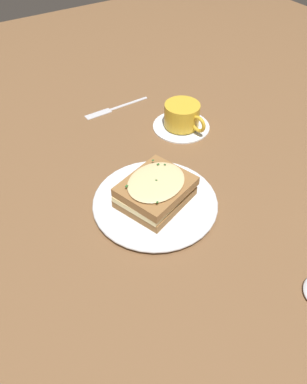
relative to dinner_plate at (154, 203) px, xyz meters
name	(u,v)px	position (x,y,z in m)	size (l,w,h in m)	color
ground_plane	(159,210)	(0.02, 0.00, -0.01)	(2.40, 2.40, 0.00)	brown
dinner_plate	(154,203)	(0.00, 0.00, 0.00)	(0.26, 0.26, 0.02)	white
sandwich	(154,191)	(0.00, 0.00, 0.04)	(0.16, 0.17, 0.06)	olive
teacup_with_saucer	(182,118)	(-0.20, 0.21, 0.02)	(0.15, 0.15, 0.07)	white
fork	(110,110)	(-0.37, 0.09, -0.01)	(0.02, 0.19, 0.00)	silver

